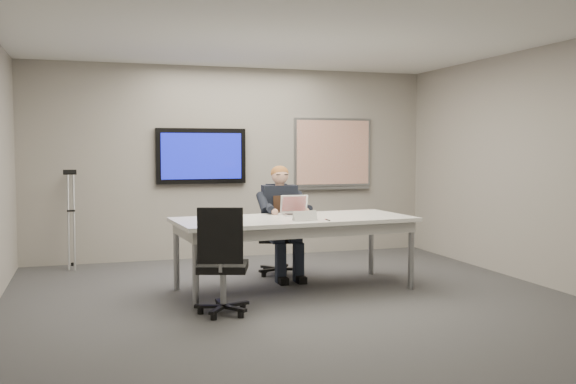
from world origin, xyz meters
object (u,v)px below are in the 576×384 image
object	(u,v)px
seated_person	(284,233)
office_chair_near	(223,281)
conference_table	(294,226)
laptop	(296,210)
office_chair_far	(279,248)

from	to	relation	value
seated_person	office_chair_near	bearing A→B (deg)	-119.42
conference_table	laptop	xyz separation A→B (m)	(0.11, 0.26, 0.15)
conference_table	office_chair_far	bearing A→B (deg)	80.20
office_chair_far	laptop	world-z (taller)	office_chair_far
office_chair_near	laptop	size ratio (longest dim) A/B	3.07
conference_table	laptop	world-z (taller)	laptop
office_chair_near	seated_person	xyz separation A→B (m)	(1.08, 1.53, 0.23)
office_chair_far	office_chair_near	distance (m)	2.09
office_chair_far	laptop	distance (m)	0.86
seated_person	laptop	distance (m)	0.51
office_chair_near	seated_person	world-z (taller)	seated_person
conference_table	seated_person	bearing A→B (deg)	79.36
laptop	office_chair_near	bearing A→B (deg)	-129.44
conference_table	seated_person	world-z (taller)	seated_person
laptop	seated_person	bearing A→B (deg)	100.15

